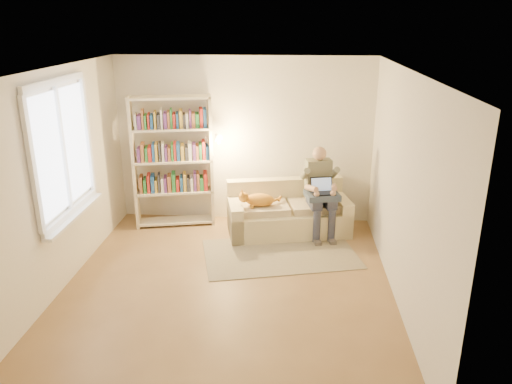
# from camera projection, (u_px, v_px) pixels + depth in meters

# --- Properties ---
(floor) EXTENTS (4.50, 4.50, 0.00)m
(floor) POSITION_uv_depth(u_px,v_px,m) (228.00, 286.00, 6.14)
(floor) COLOR brown
(floor) RESTS_ON ground
(ceiling) EXTENTS (4.00, 4.50, 0.02)m
(ceiling) POSITION_uv_depth(u_px,v_px,m) (223.00, 70.00, 5.27)
(ceiling) COLOR white
(ceiling) RESTS_ON wall_back
(wall_left) EXTENTS (0.02, 4.50, 2.60)m
(wall_left) POSITION_uv_depth(u_px,v_px,m) (56.00, 182.00, 5.84)
(wall_left) COLOR silver
(wall_left) RESTS_ON floor
(wall_right) EXTENTS (0.02, 4.50, 2.60)m
(wall_right) POSITION_uv_depth(u_px,v_px,m) (403.00, 191.00, 5.57)
(wall_right) COLOR silver
(wall_right) RESTS_ON floor
(wall_back) EXTENTS (4.00, 0.02, 2.60)m
(wall_back) POSITION_uv_depth(u_px,v_px,m) (244.00, 141.00, 7.82)
(wall_back) COLOR silver
(wall_back) RESTS_ON floor
(wall_front) EXTENTS (4.00, 0.02, 2.60)m
(wall_front) POSITION_uv_depth(u_px,v_px,m) (185.00, 286.00, 3.59)
(wall_front) COLOR silver
(wall_front) RESTS_ON floor
(window) EXTENTS (0.12, 1.52, 1.69)m
(window) POSITION_uv_depth(u_px,v_px,m) (67.00, 171.00, 6.00)
(window) COLOR white
(window) RESTS_ON wall_left
(sofa) EXTENTS (1.94, 1.17, 0.77)m
(sofa) POSITION_uv_depth(u_px,v_px,m) (288.00, 214.00, 7.63)
(sofa) COLOR beige
(sofa) RESTS_ON floor
(person) EXTENTS (0.48, 0.65, 1.34)m
(person) POSITION_uv_depth(u_px,v_px,m) (320.00, 187.00, 7.40)
(person) COLOR slate
(person) RESTS_ON sofa
(cat) EXTENTS (0.62, 0.32, 0.24)m
(cat) POSITION_uv_depth(u_px,v_px,m) (260.00, 199.00, 7.36)
(cat) COLOR gold
(cat) RESTS_ON sofa
(blanket) EXTENTS (0.55, 0.48, 0.08)m
(blanket) POSITION_uv_depth(u_px,v_px,m) (320.00, 195.00, 7.30)
(blanket) COLOR #2C394D
(blanket) RESTS_ON person
(laptop) EXTENTS (0.37, 0.32, 0.29)m
(laptop) POSITION_uv_depth(u_px,v_px,m) (320.00, 189.00, 7.28)
(laptop) COLOR black
(laptop) RESTS_ON blanket
(bookshelf) EXTENTS (1.40, 0.56, 2.05)m
(bookshelf) POSITION_uv_depth(u_px,v_px,m) (173.00, 156.00, 7.62)
(bookshelf) COLOR beige
(bookshelf) RESTS_ON floor
(rug) EXTENTS (2.32, 1.69, 0.01)m
(rug) POSITION_uv_depth(u_px,v_px,m) (280.00, 254.00, 6.96)
(rug) COLOR gray
(rug) RESTS_ON floor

